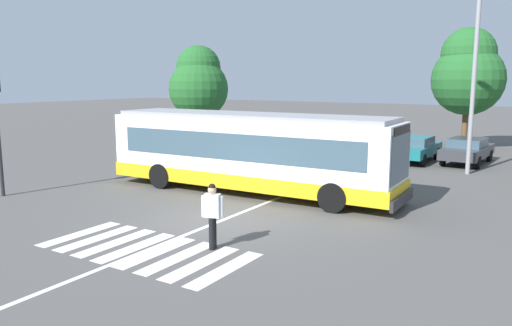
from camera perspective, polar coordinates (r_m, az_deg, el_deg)
ground_plane at (r=15.75m, az=-5.23°, el=-6.55°), size 160.00×160.00×0.00m
city_transit_bus at (r=19.29m, az=-0.74°, el=1.27°), size 11.86×2.90×3.06m
pedestrian_crossing_street at (r=12.96m, az=-4.97°, el=-5.60°), size 0.55×0.38×1.72m
parked_car_blue at (r=30.24m, az=7.92°, el=2.57°), size 2.11×4.61×1.35m
parked_car_black at (r=29.56m, az=12.36°, el=2.29°), size 1.88×4.50×1.35m
parked_car_teal at (r=28.13m, az=17.56°, el=1.71°), size 1.93×4.53×1.35m
parked_car_charcoal at (r=28.33m, az=22.85°, el=1.46°), size 2.08×4.60×1.35m
twin_arm_street_lamp at (r=25.06m, az=23.80°, el=13.17°), size 5.04×0.32×10.36m
background_tree_left at (r=36.12m, az=-6.54°, el=9.04°), size 4.19×4.19×6.74m
background_tree_right at (r=34.39m, az=22.94°, el=9.47°), size 4.43×4.43×7.56m
crosswalk_painted_stripes at (r=13.41m, az=-12.44°, el=-9.59°), size 5.53×2.62×0.01m
lane_center_line at (r=17.17m, az=-0.40°, el=-5.15°), size 0.16×24.00×0.01m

